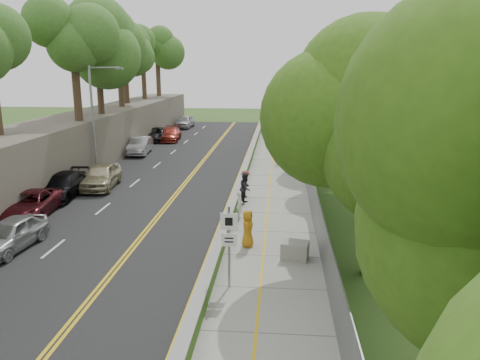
{
  "coord_description": "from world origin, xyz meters",
  "views": [
    {
      "loc": [
        2.8,
        -18.78,
        8.04
      ],
      "look_at": [
        0.5,
        8.0,
        1.4
      ],
      "focal_mm": 35.0,
      "sensor_mm": 36.0,
      "label": 1
    }
  ],
  "objects_px": {
    "streetlight": "(96,113)",
    "person_far": "(279,155)",
    "construction_barrel": "(282,153)",
    "signpost": "(229,238)",
    "car_0": "(10,234)",
    "car_2": "(30,204)",
    "painter_0": "(248,229)",
    "concrete_block": "(295,250)"
  },
  "relations": [
    {
      "from": "car_0",
      "to": "construction_barrel",
      "type": "bearing_deg",
      "value": 65.7
    },
    {
      "from": "car_2",
      "to": "person_far",
      "type": "relative_size",
      "value": 3.13
    },
    {
      "from": "streetlight",
      "to": "construction_barrel",
      "type": "relative_size",
      "value": 8.64
    },
    {
      "from": "construction_barrel",
      "to": "person_far",
      "type": "height_order",
      "value": "person_far"
    },
    {
      "from": "signpost",
      "to": "painter_0",
      "type": "height_order",
      "value": "signpost"
    },
    {
      "from": "concrete_block",
      "to": "painter_0",
      "type": "relative_size",
      "value": 0.65
    },
    {
      "from": "signpost",
      "to": "car_0",
      "type": "distance_m",
      "value": 10.5
    },
    {
      "from": "streetlight",
      "to": "signpost",
      "type": "distance_m",
      "value": 20.72
    },
    {
      "from": "streetlight",
      "to": "concrete_block",
      "type": "distance_m",
      "value": 20.38
    },
    {
      "from": "car_2",
      "to": "painter_0",
      "type": "distance_m",
      "value": 12.5
    },
    {
      "from": "construction_barrel",
      "to": "car_0",
      "type": "bearing_deg",
      "value": -118.55
    },
    {
      "from": "signpost",
      "to": "person_far",
      "type": "height_order",
      "value": "signpost"
    },
    {
      "from": "signpost",
      "to": "construction_barrel",
      "type": "xyz_separation_m",
      "value": [
        1.95,
        24.84,
        -1.45
      ]
    },
    {
      "from": "car_0",
      "to": "painter_0",
      "type": "bearing_deg",
      "value": 10.97
    },
    {
      "from": "signpost",
      "to": "car_2",
      "type": "bearing_deg",
      "value": 147.6
    },
    {
      "from": "construction_barrel",
      "to": "streetlight",
      "type": "bearing_deg",
      "value": -149.83
    },
    {
      "from": "streetlight",
      "to": "person_far",
      "type": "xyz_separation_m",
      "value": [
        13.26,
        5.27,
        -3.82
      ]
    },
    {
      "from": "car_0",
      "to": "painter_0",
      "type": "relative_size",
      "value": 2.45
    },
    {
      "from": "painter_0",
      "to": "streetlight",
      "type": "bearing_deg",
      "value": 39.52
    },
    {
      "from": "concrete_block",
      "to": "painter_0",
      "type": "bearing_deg",
      "value": 150.2
    },
    {
      "from": "concrete_block",
      "to": "signpost",
      "type": "bearing_deg",
      "value": -131.42
    },
    {
      "from": "signpost",
      "to": "car_0",
      "type": "xyz_separation_m",
      "value": [
        -10.05,
        2.78,
        -1.21
      ]
    },
    {
      "from": "streetlight",
      "to": "car_2",
      "type": "distance_m",
      "value": 10.4
    },
    {
      "from": "construction_barrel",
      "to": "person_far",
      "type": "bearing_deg",
      "value": -94.47
    },
    {
      "from": "construction_barrel",
      "to": "painter_0",
      "type": "xyz_separation_m",
      "value": [
        -1.55,
        -20.83,
        0.39
      ]
    },
    {
      "from": "streetlight",
      "to": "construction_barrel",
      "type": "height_order",
      "value": "streetlight"
    },
    {
      "from": "signpost",
      "to": "car_0",
      "type": "relative_size",
      "value": 0.74
    },
    {
      "from": "streetlight",
      "to": "signpost",
      "type": "relative_size",
      "value": 2.58
    },
    {
      "from": "construction_barrel",
      "to": "painter_0",
      "type": "distance_m",
      "value": 20.89
    },
    {
      "from": "streetlight",
      "to": "signpost",
      "type": "xyz_separation_m",
      "value": [
        11.51,
        -17.02,
        -2.68
      ]
    },
    {
      "from": "streetlight",
      "to": "car_0",
      "type": "xyz_separation_m",
      "value": [
        1.46,
        -14.23,
        -3.89
      ]
    },
    {
      "from": "construction_barrel",
      "to": "concrete_block",
      "type": "bearing_deg",
      "value": -88.6
    },
    {
      "from": "streetlight",
      "to": "person_far",
      "type": "relative_size",
      "value": 5.17
    },
    {
      "from": "construction_barrel",
      "to": "concrete_block",
      "type": "xyz_separation_m",
      "value": [
        0.54,
        -22.02,
        -0.09
      ]
    },
    {
      "from": "car_0",
      "to": "painter_0",
      "type": "height_order",
      "value": "painter_0"
    },
    {
      "from": "concrete_block",
      "to": "person_far",
      "type": "distance_m",
      "value": 19.48
    },
    {
      "from": "car_2",
      "to": "painter_0",
      "type": "bearing_deg",
      "value": -20.64
    },
    {
      "from": "streetlight",
      "to": "person_far",
      "type": "distance_m",
      "value": 14.77
    },
    {
      "from": "car_2",
      "to": "painter_0",
      "type": "xyz_separation_m",
      "value": [
        12.03,
        -3.37,
        0.19
      ]
    },
    {
      "from": "construction_barrel",
      "to": "person_far",
      "type": "distance_m",
      "value": 2.59
    },
    {
      "from": "concrete_block",
      "to": "car_0",
      "type": "xyz_separation_m",
      "value": [
        -12.54,
        -0.04,
        0.33
      ]
    },
    {
      "from": "car_2",
      "to": "streetlight",
      "type": "bearing_deg",
      "value": 84.26
    }
  ]
}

